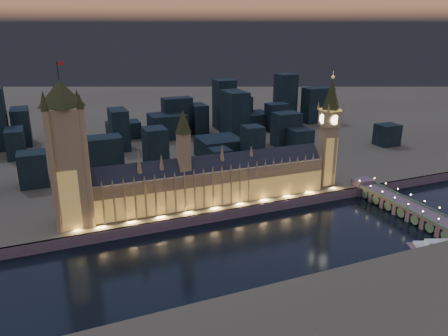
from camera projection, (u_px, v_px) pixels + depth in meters
name	position (u px, v px, depth m)	size (l,w,h in m)	color
ground_plane	(247.00, 243.00, 308.29)	(2000.00, 2000.00, 0.00)	black
north_bank	(119.00, 109.00, 762.34)	(2000.00, 960.00, 8.00)	#443D2E
embankment_wall	(225.00, 215.00, 342.92)	(2000.00, 2.50, 8.00)	#56454F
palace_of_westminster	(207.00, 181.00, 351.57)	(202.00, 24.46, 78.00)	#978257
victoria_tower	(67.00, 148.00, 301.69)	(31.68, 31.68, 115.88)	#978257
elizabeth_tower	(330.00, 123.00, 381.55)	(18.00, 18.00, 100.98)	#978257
westminster_bridge	(402.00, 207.00, 353.33)	(17.59, 113.00, 15.90)	#56454F
river_boat	(445.00, 245.00, 302.15)	(50.30, 28.69, 4.50)	#56454F
city_backdrop	(188.00, 125.00, 528.83)	(482.85, 215.63, 70.81)	black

